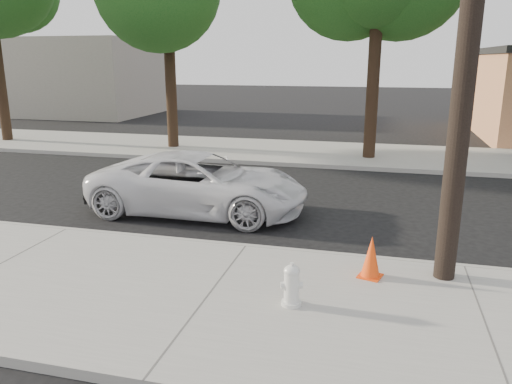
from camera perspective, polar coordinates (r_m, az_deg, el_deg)
ground at (r=11.80m, az=1.59°, el=-3.20°), size 120.00×120.00×0.00m
near_sidewalk at (r=7.94m, az=-5.46°, el=-12.07°), size 90.00×4.40×0.15m
far_sidewalk at (r=19.92m, az=7.04°, el=4.43°), size 90.00×5.00×0.15m
curb_near at (r=9.86m, az=-1.13°, el=-6.47°), size 90.00×0.12×0.16m
building_far at (r=38.25m, az=-22.14°, el=12.13°), size 14.00×8.00×5.00m
police_cruiser at (r=12.25m, az=-6.51°, el=0.97°), size 5.29×2.45×1.47m
fire_hydrant at (r=7.47m, az=4.09°, el=-10.65°), size 0.34×0.30×0.62m
traffic_cone at (r=8.55m, az=13.03°, el=-7.29°), size 0.45×0.45×0.71m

